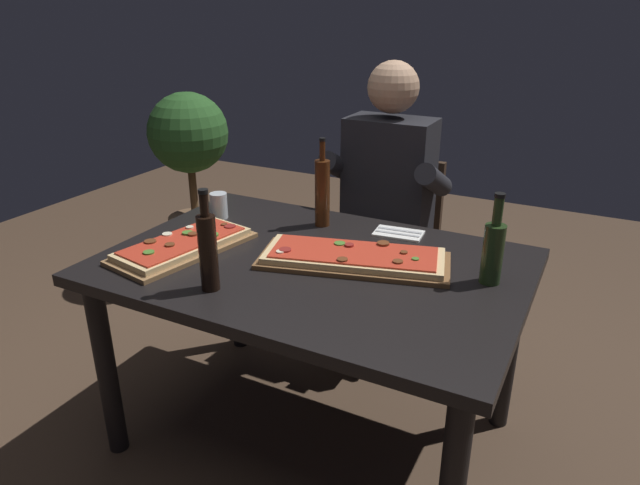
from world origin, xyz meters
TOP-DOWN VIEW (x-y plane):
  - ground_plane at (0.00, 0.00)m, footprint 6.40×6.40m
  - dining_table at (0.00, 0.00)m, footprint 1.40×0.96m
  - pizza_rectangular_front at (0.13, 0.05)m, footprint 0.68×0.41m
  - pizza_rectangular_left at (-0.45, -0.13)m, footprint 0.33×0.54m
  - wine_bottle_dark at (-0.18, -0.32)m, footprint 0.06×0.06m
  - oil_bottle_amber at (-0.13, 0.32)m, footprint 0.06×0.06m
  - vinegar_bottle_green at (0.56, 0.12)m, footprint 0.06×0.06m
  - tumbler_near_camera at (-0.54, 0.20)m, footprint 0.07×0.07m
  - napkin_cutlery_set at (0.17, 0.36)m, footprint 0.19×0.13m
  - diner_chair at (-0.03, 0.86)m, footprint 0.44×0.44m
  - seated_diner at (-0.03, 0.74)m, footprint 0.53×0.41m
  - potted_plant_corner at (-1.28, 0.92)m, footprint 0.45×0.45m

SIDE VIEW (x-z plane):
  - ground_plane at x=0.00m, z-range 0.00..0.00m
  - diner_chair at x=-0.03m, z-range 0.05..0.92m
  - dining_table at x=0.00m, z-range 0.27..1.01m
  - potted_plant_corner at x=-1.28m, z-range 0.12..1.22m
  - seated_diner at x=-0.03m, z-range 0.08..1.41m
  - napkin_cutlery_set at x=0.17m, z-range 0.74..0.75m
  - pizza_rectangular_front at x=0.13m, z-range 0.73..0.78m
  - pizza_rectangular_left at x=-0.45m, z-range 0.74..0.78m
  - tumbler_near_camera at x=-0.54m, z-range 0.74..0.84m
  - vinegar_bottle_green at x=0.56m, z-range 0.70..1.00m
  - wine_bottle_dark at x=-0.18m, z-range 0.71..1.03m
  - oil_bottle_amber at x=-0.13m, z-range 0.70..1.05m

